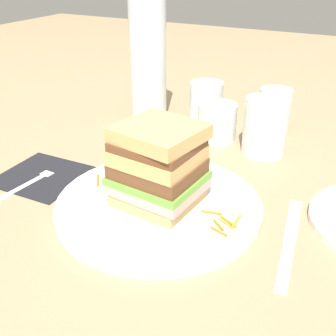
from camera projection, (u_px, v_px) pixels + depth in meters
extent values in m
plane|color=#9E8460|center=(177.00, 202.00, 0.61)|extent=(3.00, 3.00, 0.00)
cylinder|color=white|center=(158.00, 205.00, 0.60)|extent=(0.30, 0.30, 0.01)
cube|color=tan|center=(158.00, 195.00, 0.59)|extent=(0.11, 0.11, 0.02)
cube|color=#E0A393|center=(158.00, 185.00, 0.58)|extent=(0.13, 0.11, 0.01)
cube|color=#6BA83D|center=(158.00, 178.00, 0.58)|extent=(0.13, 0.11, 0.01)
cube|color=brown|center=(158.00, 168.00, 0.57)|extent=(0.12, 0.11, 0.02)
cube|color=tan|center=(158.00, 155.00, 0.56)|extent=(0.11, 0.11, 0.02)
cube|color=brown|center=(158.00, 144.00, 0.55)|extent=(0.11, 0.10, 0.01)
cube|color=tan|center=(159.00, 133.00, 0.55)|extent=(0.12, 0.12, 0.02)
cylinder|color=orange|center=(113.00, 182.00, 0.64)|extent=(0.01, 0.03, 0.00)
cylinder|color=orange|center=(98.00, 180.00, 0.64)|extent=(0.02, 0.03, 0.00)
cylinder|color=orange|center=(112.00, 187.00, 0.63)|extent=(0.01, 0.03, 0.00)
cylinder|color=orange|center=(112.00, 179.00, 0.65)|extent=(0.01, 0.02, 0.00)
cylinder|color=orange|center=(109.00, 187.00, 0.63)|extent=(0.02, 0.00, 0.00)
cylinder|color=orange|center=(212.00, 212.00, 0.57)|extent=(0.03, 0.01, 0.00)
cylinder|color=orange|center=(228.00, 222.00, 0.55)|extent=(0.03, 0.02, 0.00)
cylinder|color=orange|center=(236.00, 222.00, 0.55)|extent=(0.00, 0.03, 0.00)
cylinder|color=orange|center=(224.00, 223.00, 0.54)|extent=(0.02, 0.01, 0.00)
cylinder|color=orange|center=(219.00, 225.00, 0.54)|extent=(0.02, 0.02, 0.00)
cylinder|color=orange|center=(219.00, 232.00, 0.53)|extent=(0.03, 0.01, 0.00)
cube|color=black|center=(43.00, 175.00, 0.68)|extent=(0.14, 0.13, 0.00)
cube|color=silver|center=(16.00, 188.00, 0.64)|extent=(0.02, 0.11, 0.00)
cube|color=silver|center=(47.00, 172.00, 0.69)|extent=(0.02, 0.02, 0.00)
cylinder|color=silver|center=(63.00, 167.00, 0.70)|extent=(0.01, 0.04, 0.00)
cylinder|color=silver|center=(60.00, 166.00, 0.71)|extent=(0.01, 0.04, 0.00)
cylinder|color=silver|center=(58.00, 165.00, 0.71)|extent=(0.01, 0.04, 0.00)
cylinder|color=silver|center=(55.00, 164.00, 0.71)|extent=(0.01, 0.04, 0.00)
cube|color=silver|center=(285.00, 266.00, 0.49)|extent=(0.03, 0.10, 0.00)
cube|color=silver|center=(293.00, 220.00, 0.57)|extent=(0.03, 0.11, 0.00)
cylinder|color=white|center=(265.00, 126.00, 0.74)|extent=(0.08, 0.08, 0.10)
cylinder|color=orange|center=(265.00, 131.00, 0.74)|extent=(0.07, 0.07, 0.08)
cylinder|color=silver|center=(148.00, 60.00, 0.87)|extent=(0.08, 0.08, 0.25)
cylinder|color=silver|center=(274.00, 111.00, 0.83)|extent=(0.06, 0.06, 0.09)
cylinder|color=silver|center=(206.00, 102.00, 0.88)|extent=(0.07, 0.07, 0.09)
cylinder|color=silver|center=(217.00, 122.00, 0.80)|extent=(0.08, 0.08, 0.07)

